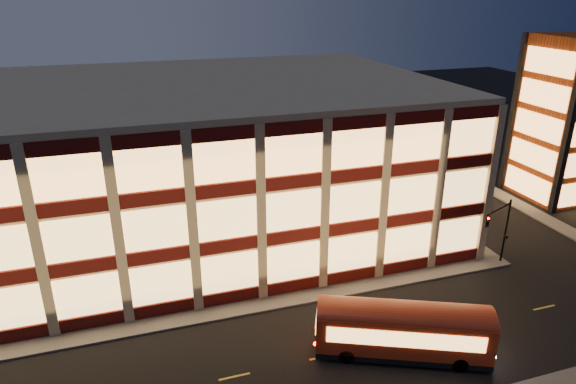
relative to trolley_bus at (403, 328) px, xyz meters
name	(u,v)px	position (x,y,z in m)	size (l,w,h in m)	color
ground	(243,316)	(-8.97, 7.30, -2.10)	(200.00, 200.00, 0.00)	black
sidewalk_office_south	(201,315)	(-11.97, 8.30, -2.02)	(54.00, 2.00, 0.15)	#514F4C
sidewalk_office_east	(403,196)	(14.03, 24.30, -2.02)	(2.00, 30.00, 0.15)	#514F4C
sidewalk_tower_west	(482,185)	(25.03, 24.30, -2.02)	(2.00, 30.00, 0.15)	#514F4C
office_building	(171,159)	(-11.88, 24.21, 5.15)	(50.45, 30.45, 14.50)	tan
stair_tower	(568,120)	(30.99, 19.25, 6.89)	(8.60, 8.60, 18.00)	#8C3814
traffic_signal_far	(499,225)	(13.24, 7.53, 2.02)	(3.79, 1.87, 6.00)	black
trolley_bus	(403,328)	(0.00, 0.00, 0.00)	(11.32, 7.17, 3.78)	#9E2108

